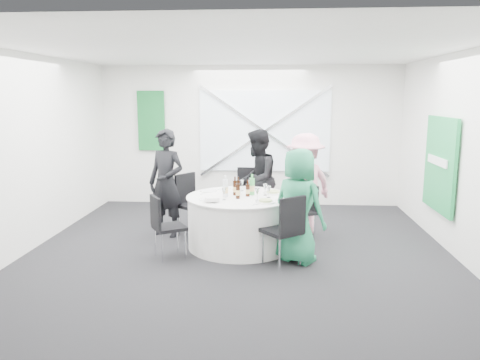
# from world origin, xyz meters

# --- Properties ---
(floor) EXTENTS (6.00, 6.00, 0.00)m
(floor) POSITION_xyz_m (0.00, 0.00, 0.00)
(floor) COLOR black
(floor) RESTS_ON ground
(ceiling) EXTENTS (6.00, 6.00, 0.00)m
(ceiling) POSITION_xyz_m (0.00, 0.00, 2.80)
(ceiling) COLOR silver
(ceiling) RESTS_ON wall_back
(wall_back) EXTENTS (6.00, 0.00, 6.00)m
(wall_back) POSITION_xyz_m (0.00, 3.00, 1.40)
(wall_back) COLOR white
(wall_back) RESTS_ON floor
(wall_front) EXTENTS (6.00, 0.00, 6.00)m
(wall_front) POSITION_xyz_m (0.00, -3.00, 1.40)
(wall_front) COLOR white
(wall_front) RESTS_ON floor
(wall_left) EXTENTS (0.00, 6.00, 6.00)m
(wall_left) POSITION_xyz_m (-3.00, 0.00, 1.40)
(wall_left) COLOR white
(wall_left) RESTS_ON floor
(wall_right) EXTENTS (0.00, 6.00, 6.00)m
(wall_right) POSITION_xyz_m (3.00, 0.00, 1.40)
(wall_right) COLOR white
(wall_right) RESTS_ON floor
(window_panel) EXTENTS (2.60, 0.03, 1.60)m
(window_panel) POSITION_xyz_m (0.30, 2.96, 1.50)
(window_panel) COLOR silver
(window_panel) RESTS_ON wall_back
(window_brace_a) EXTENTS (2.63, 0.05, 1.84)m
(window_brace_a) POSITION_xyz_m (0.30, 2.92, 1.50)
(window_brace_a) COLOR silver
(window_brace_a) RESTS_ON window_panel
(window_brace_b) EXTENTS (2.63, 0.05, 1.84)m
(window_brace_b) POSITION_xyz_m (0.30, 2.92, 1.50)
(window_brace_b) COLOR silver
(window_brace_b) RESTS_ON window_panel
(green_banner) EXTENTS (0.55, 0.04, 1.20)m
(green_banner) POSITION_xyz_m (-2.00, 2.95, 1.70)
(green_banner) COLOR #125B2F
(green_banner) RESTS_ON wall_back
(green_sign) EXTENTS (0.05, 1.20, 1.40)m
(green_sign) POSITION_xyz_m (2.94, 0.60, 1.20)
(green_sign) COLOR #1A9246
(green_sign) RESTS_ON wall_right
(banquet_table) EXTENTS (1.56, 1.56, 0.76)m
(banquet_table) POSITION_xyz_m (0.00, 0.20, 0.38)
(banquet_table) COLOR silver
(banquet_table) RESTS_ON floor
(chair_back) EXTENTS (0.48, 0.49, 0.99)m
(chair_back) POSITION_xyz_m (0.07, 1.36, 0.58)
(chair_back) COLOR black
(chair_back) RESTS_ON floor
(chair_back_left) EXTENTS (0.62, 0.62, 0.97)m
(chair_back_left) POSITION_xyz_m (-0.84, 0.82, 0.57)
(chair_back_left) COLOR black
(chair_back_left) RESTS_ON floor
(chair_back_right) EXTENTS (0.52, 0.52, 0.84)m
(chair_back_right) POSITION_xyz_m (0.99, 0.74, 0.49)
(chair_back_right) COLOR black
(chair_back_right) RESTS_ON floor
(chair_front_right) EXTENTS (0.61, 0.61, 0.96)m
(chair_front_right) POSITION_xyz_m (0.65, -0.61, 0.56)
(chair_front_right) COLOR black
(chair_front_right) RESTS_ON floor
(chair_front_left) EXTENTS (0.55, 0.55, 0.88)m
(chair_front_left) POSITION_xyz_m (-1.00, -0.39, 0.51)
(chair_front_left) COLOR black
(chair_front_left) RESTS_ON floor
(person_man_back_left) EXTENTS (0.73, 0.61, 1.70)m
(person_man_back_left) POSITION_xyz_m (-1.20, 0.70, 0.85)
(person_man_back_left) COLOR black
(person_man_back_left) RESTS_ON floor
(person_man_back) EXTENTS (0.60, 0.88, 1.66)m
(person_man_back) POSITION_xyz_m (0.21, 1.22, 0.83)
(person_man_back) COLOR black
(person_man_back) RESTS_ON floor
(person_woman_pink) EXTENTS (1.13, 1.03, 1.62)m
(person_woman_pink) POSITION_xyz_m (0.99, 0.96, 0.81)
(person_woman_pink) COLOR #F7A0B4
(person_woman_pink) RESTS_ON floor
(person_woman_green) EXTENTS (0.89, 0.83, 1.53)m
(person_woman_green) POSITION_xyz_m (0.81, -0.38, 0.77)
(person_woman_green) COLOR #227D54
(person_woman_green) RESTS_ON floor
(plate_back) EXTENTS (0.26, 0.26, 0.01)m
(plate_back) POSITION_xyz_m (-0.07, 0.78, 0.77)
(plate_back) COLOR white
(plate_back) RESTS_ON banquet_table
(plate_back_left) EXTENTS (0.26, 0.26, 0.01)m
(plate_back_left) POSITION_xyz_m (-0.51, 0.52, 0.77)
(plate_back_left) COLOR white
(plate_back_left) RESTS_ON banquet_table
(plate_back_right) EXTENTS (0.29, 0.29, 0.04)m
(plate_back_right) POSITION_xyz_m (0.48, 0.44, 0.78)
(plate_back_right) COLOR white
(plate_back_right) RESTS_ON banquet_table
(plate_front_right) EXTENTS (0.28, 0.28, 0.04)m
(plate_front_right) POSITION_xyz_m (0.38, -0.17, 0.78)
(plate_front_right) COLOR white
(plate_front_right) RESTS_ON banquet_table
(plate_front_left) EXTENTS (0.26, 0.26, 0.01)m
(plate_front_left) POSITION_xyz_m (-0.42, -0.07, 0.77)
(plate_front_left) COLOR white
(plate_front_left) RESTS_ON banquet_table
(napkin) EXTENTS (0.22, 0.17, 0.05)m
(napkin) POSITION_xyz_m (-0.36, -0.22, 0.80)
(napkin) COLOR silver
(napkin) RESTS_ON plate_front_left
(beer_bottle_a) EXTENTS (0.06, 0.06, 0.28)m
(beer_bottle_a) POSITION_xyz_m (-0.08, 0.27, 0.87)
(beer_bottle_a) COLOR #331509
(beer_bottle_a) RESTS_ON banquet_table
(beer_bottle_b) EXTENTS (0.06, 0.06, 0.26)m
(beer_bottle_b) POSITION_xyz_m (-0.04, 0.37, 0.86)
(beer_bottle_b) COLOR #331509
(beer_bottle_b) RESTS_ON banquet_table
(beer_bottle_c) EXTENTS (0.06, 0.06, 0.24)m
(beer_bottle_c) POSITION_xyz_m (0.11, 0.20, 0.85)
(beer_bottle_c) COLOR #331509
(beer_bottle_c) RESTS_ON banquet_table
(beer_bottle_d) EXTENTS (0.06, 0.06, 0.27)m
(beer_bottle_d) POSITION_xyz_m (-0.02, 0.04, 0.87)
(beer_bottle_d) COLOR #331509
(beer_bottle_d) RESTS_ON banquet_table
(green_water_bottle) EXTENTS (0.08, 0.08, 0.31)m
(green_water_bottle) POSITION_xyz_m (0.17, 0.30, 0.88)
(green_water_bottle) COLOR #45B454
(green_water_bottle) RESTS_ON banquet_table
(clear_water_bottle) EXTENTS (0.08, 0.08, 0.31)m
(clear_water_bottle) POSITION_xyz_m (-0.21, 0.15, 0.88)
(clear_water_bottle) COLOR silver
(clear_water_bottle) RESTS_ON banquet_table
(wine_glass_a) EXTENTS (0.07, 0.07, 0.17)m
(wine_glass_a) POSITION_xyz_m (0.13, 0.56, 0.88)
(wine_glass_a) COLOR white
(wine_glass_a) RESTS_ON banquet_table
(wine_glass_b) EXTENTS (0.07, 0.07, 0.17)m
(wine_glass_b) POSITION_xyz_m (-0.10, 0.56, 0.88)
(wine_glass_b) COLOR white
(wine_glass_b) RESTS_ON banquet_table
(wine_glass_c) EXTENTS (0.07, 0.07, 0.17)m
(wine_glass_c) POSITION_xyz_m (0.26, -0.06, 0.88)
(wine_glass_c) COLOR white
(wine_glass_c) RESTS_ON banquet_table
(wine_glass_d) EXTENTS (0.07, 0.07, 0.17)m
(wine_glass_d) POSITION_xyz_m (0.36, 0.29, 0.88)
(wine_glass_d) COLOR white
(wine_glass_d) RESTS_ON banquet_table
(wine_glass_e) EXTENTS (0.07, 0.07, 0.17)m
(wine_glass_e) POSITION_xyz_m (0.42, 0.14, 0.88)
(wine_glass_e) COLOR white
(wine_glass_e) RESTS_ON banquet_table
(wine_glass_f) EXTENTS (0.07, 0.07, 0.17)m
(wine_glass_f) POSITION_xyz_m (-0.21, -0.06, 0.88)
(wine_glass_f) COLOR white
(wine_glass_f) RESTS_ON banquet_table
(wine_glass_g) EXTENTS (0.07, 0.07, 0.17)m
(wine_glass_g) POSITION_xyz_m (0.00, 0.58, 0.88)
(wine_glass_g) COLOR white
(wine_glass_g) RESTS_ON banquet_table
(fork_a) EXTENTS (0.12, 0.12, 0.01)m
(fork_a) POSITION_xyz_m (0.26, -0.31, 0.76)
(fork_a) COLOR silver
(fork_a) RESTS_ON banquet_table
(knife_a) EXTENTS (0.10, 0.13, 0.01)m
(knife_a) POSITION_xyz_m (0.55, 0.01, 0.76)
(knife_a) COLOR silver
(knife_a) RESTS_ON banquet_table
(fork_b) EXTENTS (0.12, 0.12, 0.01)m
(fork_b) POSITION_xyz_m (-0.51, -0.06, 0.76)
(fork_b) COLOR silver
(fork_b) RESTS_ON banquet_table
(knife_b) EXTENTS (0.10, 0.13, 0.01)m
(knife_b) POSITION_xyz_m (-0.34, -0.26, 0.76)
(knife_b) COLOR silver
(knife_b) RESTS_ON banquet_table
(fork_c) EXTENTS (0.09, 0.14, 0.01)m
(fork_c) POSITION_xyz_m (-0.38, 0.63, 0.76)
(fork_c) COLOR silver
(fork_c) RESTS_ON banquet_table
(knife_c) EXTENTS (0.09, 0.14, 0.01)m
(knife_c) POSITION_xyz_m (-0.56, 0.35, 0.76)
(knife_c) COLOR silver
(knife_c) RESTS_ON banquet_table
(fork_d) EXTENTS (0.15, 0.02, 0.01)m
(fork_d) POSITION_xyz_m (0.17, 0.75, 0.76)
(fork_d) COLOR silver
(fork_d) RESTS_ON banquet_table
(knife_d) EXTENTS (0.15, 0.02, 0.01)m
(knife_d) POSITION_xyz_m (-0.15, 0.76, 0.76)
(knife_d) COLOR silver
(knife_d) RESTS_ON banquet_table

